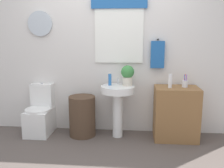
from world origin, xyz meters
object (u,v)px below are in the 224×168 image
toilet (40,115)px  soap_bottle (110,80)px  laundry_hamper (82,116)px  pedestal_sink (118,99)px  lotion_bottle (170,81)px  toothbrush_cup (185,84)px  potted_plant (128,74)px  wooden_cabinet (176,113)px

toilet → soap_bottle: (1.09, 0.01, 0.57)m
toilet → laundry_hamper: bearing=-3.2°
soap_bottle → pedestal_sink: bearing=-22.6°
pedestal_sink → lotion_bottle: bearing=-3.1°
pedestal_sink → soap_bottle: (-0.12, 0.05, 0.29)m
laundry_hamper → pedestal_sink: pedestal_sink is taller
laundry_hamper → toothbrush_cup: bearing=0.8°
soap_bottle → potted_plant: size_ratio=0.57×
laundry_hamper → toothbrush_cup: size_ratio=3.29×
toothbrush_cup → pedestal_sink: bearing=-178.8°
toilet → potted_plant: size_ratio=2.60×
toilet → pedestal_sink: size_ratio=1.00×
laundry_hamper → pedestal_sink: size_ratio=0.78×
toilet → laundry_hamper: toilet is taller
potted_plant → lotion_bottle: size_ratio=1.53×
soap_bottle → potted_plant: potted_plant is taller
potted_plant → toothbrush_cup: bearing=-2.8°
potted_plant → toothbrush_cup: potted_plant is taller
laundry_hamper → wooden_cabinet: size_ratio=0.79×
toilet → soap_bottle: size_ratio=4.58×
soap_bottle → toilet: bearing=-179.3°
pedestal_sink → toothbrush_cup: 0.99m
pedestal_sink → laundry_hamper: bearing=180.0°
pedestal_sink → potted_plant: potted_plant is taller
pedestal_sink → soap_bottle: soap_bottle is taller
soap_bottle → toothbrush_cup: 1.08m
lotion_bottle → soap_bottle: bearing=174.1°
toilet → potted_plant: potted_plant is taller
toilet → lotion_bottle: (1.95, -0.08, 0.58)m
soap_bottle → laundry_hamper: bearing=-173.2°
wooden_cabinet → laundry_hamper: bearing=180.0°
laundry_hamper → wooden_cabinet: (1.39, 0.00, 0.08)m
toilet → wooden_cabinet: (2.06, -0.04, 0.10)m
pedestal_sink → toothbrush_cup: (0.96, 0.02, 0.25)m
pedestal_sink → soap_bottle: size_ratio=4.59×
wooden_cabinet → soap_bottle: soap_bottle is taller
soap_bottle → lotion_bottle: bearing=-5.9°
soap_bottle → lotion_bottle: lotion_bottle is taller
potted_plant → pedestal_sink: bearing=-156.8°
laundry_hamper → potted_plant: 0.93m
lotion_bottle → pedestal_sink: bearing=176.9°
toilet → laundry_hamper: (0.67, -0.04, 0.01)m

